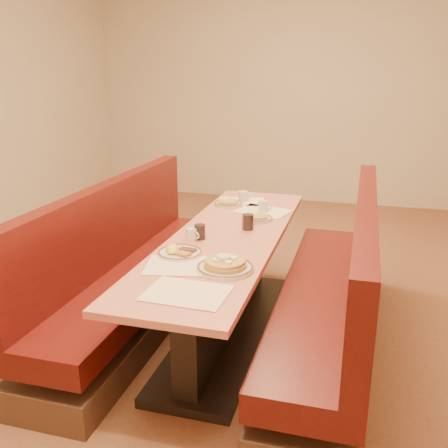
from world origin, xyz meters
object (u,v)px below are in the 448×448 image
(coffee_mug_b, at_px, (192,234))
(coffee_mug_d, at_px, (243,196))
(pancake_plate, at_px, (225,266))
(soda_tumbler_near, at_px, (200,232))
(booth_left, at_px, (131,277))
(soda_tumbler_mid, at_px, (248,222))
(coffee_mug_a, at_px, (224,263))
(eggs_plate, at_px, (179,252))
(diner_table, at_px, (227,286))
(coffee_mug_c, at_px, (264,206))
(booth_right, at_px, (334,300))

(coffee_mug_b, height_order, coffee_mug_d, coffee_mug_d)
(pancake_plate, bearing_deg, soda_tumbler_near, 122.94)
(pancake_plate, bearing_deg, booth_left, 146.20)
(pancake_plate, bearing_deg, soda_tumbler_mid, 93.60)
(coffee_mug_a, distance_m, soda_tumbler_mid, 0.76)
(eggs_plate, xyz_separation_m, soda_tumbler_near, (0.03, 0.31, 0.03))
(eggs_plate, xyz_separation_m, coffee_mug_b, (-0.02, 0.28, 0.02))
(coffee_mug_a, height_order, soda_tumbler_near, soda_tumbler_near)
(booth_left, height_order, soda_tumbler_mid, booth_left)
(diner_table, xyz_separation_m, soda_tumbler_near, (-0.15, -0.12, 0.42))
(booth_left, relative_size, coffee_mug_d, 22.53)
(coffee_mug_b, height_order, soda_tumbler_near, soda_tumbler_near)
(coffee_mug_a, xyz_separation_m, coffee_mug_c, (-0.03, 1.24, -0.00))
(pancake_plate, height_order, soda_tumbler_near, soda_tumbler_near)
(booth_left, distance_m, pancake_plate, 1.14)
(booth_right, height_order, soda_tumbler_mid, booth_right)
(pancake_plate, bearing_deg, coffee_mug_c, 91.55)
(pancake_plate, bearing_deg, coffee_mug_a, -140.30)
(booth_left, distance_m, coffee_mug_b, 0.71)
(eggs_plate, height_order, soda_tumbler_near, soda_tumbler_near)
(diner_table, bearing_deg, soda_tumbler_near, -140.57)
(booth_right, bearing_deg, coffee_mug_b, -170.22)
(booth_left, xyz_separation_m, booth_right, (1.46, 0.00, 0.00))
(coffee_mug_b, height_order, coffee_mug_c, coffee_mug_c)
(diner_table, bearing_deg, coffee_mug_c, 79.44)
(coffee_mug_b, bearing_deg, soda_tumbler_mid, 69.67)
(booth_right, bearing_deg, coffee_mug_d, 132.89)
(booth_right, height_order, eggs_plate, booth_right)
(booth_left, relative_size, soda_tumbler_near, 25.43)
(booth_left, distance_m, soda_tumbler_near, 0.74)
(eggs_plate, relative_size, coffee_mug_c, 2.50)
(coffee_mug_b, distance_m, soda_tumbler_near, 0.06)
(soda_tumbler_mid, bearing_deg, diner_table, -122.72)
(eggs_plate, distance_m, coffee_mug_b, 0.28)
(diner_table, height_order, booth_right, booth_right)
(booth_right, bearing_deg, coffee_mug_c, 133.35)
(booth_left, xyz_separation_m, coffee_mug_d, (0.62, 0.90, 0.43))
(coffee_mug_c, bearing_deg, booth_right, -68.38)
(diner_table, distance_m, coffee_mug_c, 0.78)
(coffee_mug_b, relative_size, coffee_mug_c, 0.93)
(pancake_plate, distance_m, soda_tumbler_near, 0.56)
(booth_right, height_order, soda_tumbler_near, booth_right)
(booth_right, bearing_deg, soda_tumbler_mid, 165.16)
(coffee_mug_b, bearing_deg, booth_left, -174.11)
(coffee_mug_d, bearing_deg, diner_table, -106.87)
(diner_table, distance_m, eggs_plate, 0.61)
(coffee_mug_b, relative_size, coffee_mug_d, 0.91)
(eggs_plate, bearing_deg, soda_tumbler_mid, 64.74)
(booth_right, height_order, pancake_plate, booth_right)
(booth_right, distance_m, coffee_mug_a, 0.94)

